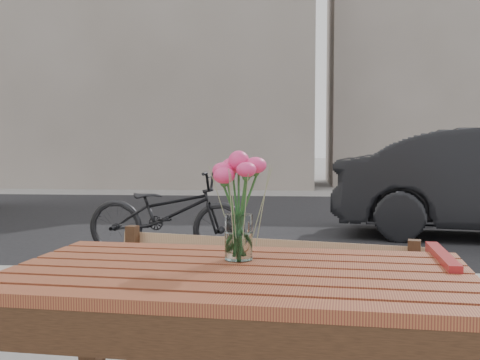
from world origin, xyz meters
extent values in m
cube|color=black|center=(0.00, 7.00, 0.00)|extent=(30.00, 8.00, 0.00)
cube|color=gray|center=(0.00, 3.00, 0.06)|extent=(30.00, 0.25, 0.12)
cube|color=gray|center=(-3.00, 14.00, 4.00)|extent=(8.00, 3.00, 8.00)
cube|color=gray|center=(5.00, 15.00, 3.00)|extent=(7.00, 3.00, 6.00)
cube|color=maroon|center=(0.25, -0.04, 0.79)|extent=(1.38, 0.89, 0.03)
cube|color=black|center=(-0.32, 0.34, 0.39)|extent=(0.07, 0.07, 0.78)
cube|color=#A17A53|center=(0.25, 0.56, 0.42)|extent=(1.36, 0.66, 0.03)
cube|color=#A17A53|center=(0.30, 0.76, 0.64)|extent=(1.28, 0.34, 0.36)
cube|color=black|center=(-0.30, 0.85, 0.40)|extent=(0.06, 0.06, 0.80)
cube|color=black|center=(0.87, 0.57, 0.40)|extent=(0.06, 0.06, 0.80)
cube|color=maroon|center=(0.87, 0.15, 0.63)|extent=(0.07, 0.41, 0.39)
cylinder|color=white|center=(0.24, 0.09, 0.88)|extent=(0.08, 0.08, 0.14)
cylinder|color=#29612B|center=(0.24, 0.09, 0.95)|extent=(0.05, 0.05, 0.28)
imported|color=black|center=(-0.83, 4.25, 0.44)|extent=(1.72, 0.75, 0.88)
camera|label=1|loc=(0.39, -1.73, 1.17)|focal=45.00mm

